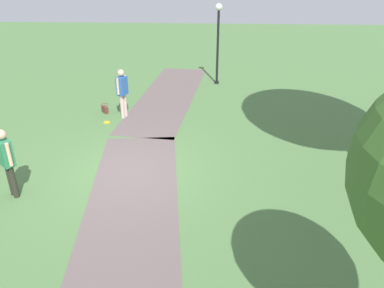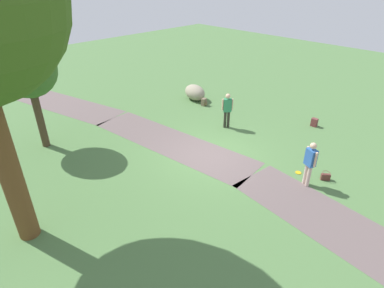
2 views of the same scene
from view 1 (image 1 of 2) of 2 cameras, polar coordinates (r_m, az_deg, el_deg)
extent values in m
plane|color=#4C7340|center=(10.06, -9.26, -4.12)|extent=(48.00, 48.00, 0.00)
cube|color=#625352|center=(15.42, -3.57, 7.27)|extent=(8.17, 2.89, 0.01)
cube|color=#625352|center=(8.41, -9.18, -10.87)|extent=(8.18, 2.96, 0.01)
cylinder|color=black|center=(16.94, 3.70, 9.20)|extent=(0.20, 0.20, 0.10)
cylinder|color=black|center=(16.56, 3.85, 14.05)|extent=(0.10, 0.10, 3.04)
sphere|color=white|center=(16.29, 4.04, 19.76)|extent=(0.28, 0.28, 0.28)
cylinder|color=beige|center=(13.41, -9.99, 5.76)|extent=(0.13, 0.13, 0.82)
cylinder|color=beige|center=(13.29, -10.39, 5.53)|extent=(0.13, 0.13, 0.82)
cube|color=#2C5DA9|center=(13.12, -10.44, 8.56)|extent=(0.43, 0.37, 0.61)
cylinder|color=beige|center=(13.28, -9.89, 8.97)|extent=(0.08, 0.08, 0.54)
cylinder|color=beige|center=(12.95, -11.03, 8.42)|extent=(0.08, 0.08, 0.54)
sphere|color=beige|center=(12.99, -10.60, 10.43)|extent=(0.22, 0.22, 0.22)
cylinder|color=#2B2B22|center=(9.78, -25.50, -4.77)|extent=(0.13, 0.13, 0.82)
cylinder|color=#2B2B22|center=(9.65, -25.13, -5.13)|extent=(0.13, 0.13, 0.82)
cube|color=#2C7D4F|center=(9.39, -26.15, -1.19)|extent=(0.42, 0.43, 0.62)
cylinder|color=#E7B593|center=(9.57, -26.69, -0.58)|extent=(0.08, 0.08, 0.55)
cylinder|color=#E7B593|center=(9.19, -25.68, -1.45)|extent=(0.08, 0.08, 0.55)
sphere|color=#E7B593|center=(9.21, -26.70, 1.28)|extent=(0.22, 0.22, 0.22)
cube|color=brown|center=(13.97, -12.89, 5.06)|extent=(0.32, 0.30, 0.24)
torus|color=brown|center=(13.90, -12.97, 5.75)|extent=(0.38, 0.38, 0.02)
cylinder|color=gold|center=(13.13, -12.62, 3.18)|extent=(0.22, 0.22, 0.02)
camera|label=2|loc=(17.11, 28.31, 29.42)|focal=29.79mm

